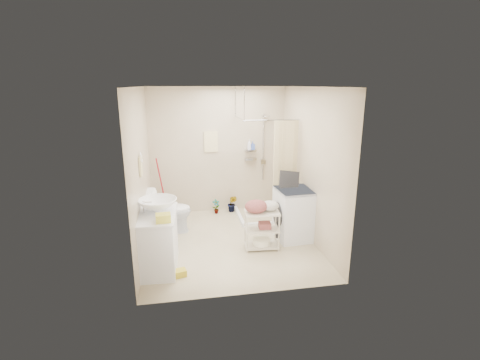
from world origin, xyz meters
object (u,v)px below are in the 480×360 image
Objects in this scene: toilet at (169,211)px; vanity at (158,241)px; washing_machine at (295,214)px; laundry_rack at (262,226)px.

vanity is at bearing 174.28° from toilet.
washing_machine is (2.30, 0.65, 0.02)m from vanity.
vanity is 1.19× the size of toilet.
vanity is at bearing -163.22° from laundry_rack.
washing_machine is at bearing -107.04° from toilet.
vanity reaches higher than toilet.
laundry_rack is at bearing 15.22° from vanity.
washing_machine reaches higher than laundry_rack.
washing_machine reaches higher than vanity.
washing_machine is 1.17× the size of laundry_rack.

